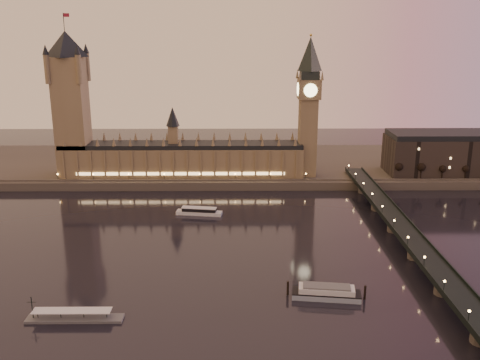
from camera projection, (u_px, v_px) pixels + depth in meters
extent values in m
plane|color=black|center=(235.00, 245.00, 291.09)|extent=(700.00, 700.00, 0.00)
cube|color=#423D35|center=(271.00, 165.00, 449.21)|extent=(560.00, 130.00, 6.00)
cube|color=brown|center=(182.00, 161.00, 402.50)|extent=(180.00, 26.00, 22.00)
cube|color=black|center=(182.00, 145.00, 399.05)|extent=(180.00, 22.00, 3.20)
cube|color=#FFCC7F|center=(181.00, 174.00, 391.15)|extent=(153.00, 0.25, 2.20)
cube|color=brown|center=(72.00, 118.00, 392.82)|extent=(22.00, 22.00, 88.00)
cone|color=black|center=(66.00, 44.00, 378.32)|extent=(31.68, 31.68, 18.00)
cylinder|color=black|center=(64.00, 22.00, 374.21)|extent=(0.44, 0.44, 12.00)
cube|color=maroon|center=(66.00, 15.00, 373.00)|extent=(4.00, 0.15, 2.50)
cube|color=brown|center=(307.00, 138.00, 398.33)|extent=(13.00, 13.00, 58.00)
cube|color=brown|center=(309.00, 89.00, 388.48)|extent=(16.00, 16.00, 14.00)
cylinder|color=#FFEAA5|center=(311.00, 90.00, 380.61)|extent=(9.60, 0.35, 9.60)
cylinder|color=#FFEAA5|center=(298.00, 89.00, 388.41)|extent=(0.35, 9.60, 9.60)
cube|color=black|center=(310.00, 75.00, 385.74)|extent=(13.00, 13.00, 6.00)
cone|color=black|center=(310.00, 54.00, 381.63)|extent=(17.68, 17.68, 24.00)
sphere|color=gold|center=(311.00, 35.00, 378.08)|extent=(2.00, 2.00, 2.00)
cube|color=black|center=(404.00, 230.00, 289.64)|extent=(13.00, 260.00, 2.00)
cube|color=black|center=(393.00, 228.00, 289.18)|extent=(0.60, 260.00, 1.00)
cube|color=black|center=(416.00, 228.00, 289.28)|extent=(0.60, 260.00, 1.00)
cube|color=black|center=(459.00, 155.00, 409.15)|extent=(110.00, 36.00, 28.00)
cube|color=black|center=(462.00, 135.00, 404.77)|extent=(108.00, 34.00, 4.00)
cylinder|color=black|center=(397.00, 174.00, 394.12)|extent=(0.70, 0.70, 8.27)
sphere|color=black|center=(398.00, 168.00, 392.94)|extent=(5.51, 5.51, 5.51)
cylinder|color=black|center=(419.00, 174.00, 394.25)|extent=(0.70, 0.70, 8.27)
sphere|color=black|center=(420.00, 168.00, 393.07)|extent=(5.51, 5.51, 5.51)
cylinder|color=black|center=(442.00, 174.00, 394.38)|extent=(0.70, 0.70, 8.27)
sphere|color=black|center=(442.00, 168.00, 393.20)|extent=(5.51, 5.51, 5.51)
cylinder|color=black|center=(464.00, 174.00, 394.52)|extent=(0.70, 0.70, 8.27)
sphere|color=black|center=(465.00, 168.00, 393.33)|extent=(5.51, 5.51, 5.51)
cube|color=silver|center=(199.00, 213.00, 338.18)|extent=(29.54, 10.40, 2.12)
cube|color=black|center=(199.00, 210.00, 337.60)|extent=(21.93, 8.19, 2.12)
cube|color=silver|center=(199.00, 208.00, 337.26)|extent=(22.54, 8.53, 0.39)
cube|color=#8D9FB4|center=(326.00, 295.00, 233.34)|extent=(30.54, 12.14, 2.41)
cube|color=black|center=(326.00, 292.00, 232.95)|extent=(30.54, 12.14, 0.46)
cube|color=silver|center=(327.00, 289.00, 232.55)|extent=(24.89, 10.50, 2.41)
cube|color=#595B5E|center=(327.00, 286.00, 232.13)|extent=(21.09, 9.10, 0.65)
cylinder|color=black|center=(288.00, 288.00, 235.72)|extent=(1.02, 1.02, 6.31)
cylinder|color=black|center=(365.00, 292.00, 231.81)|extent=(1.02, 1.02, 6.31)
cube|color=#595B5E|center=(75.00, 319.00, 215.87)|extent=(38.95, 6.49, 1.11)
cube|color=silver|center=(72.00, 311.00, 214.86)|extent=(31.53, 5.56, 0.28)
cylinder|color=black|center=(32.00, 307.00, 214.32)|extent=(0.37, 0.37, 9.27)
cylinder|color=black|center=(32.00, 302.00, 213.68)|extent=(3.71, 0.22, 0.22)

